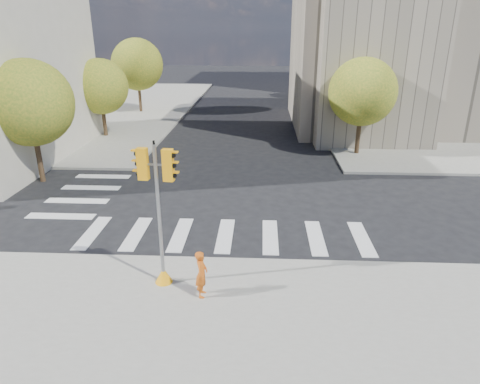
# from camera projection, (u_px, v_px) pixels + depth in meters

# --- Properties ---
(ground) EXTENTS (160.00, 160.00, 0.00)m
(ground) POSITION_uv_depth(u_px,v_px,m) (231.00, 215.00, 18.94)
(ground) COLOR black
(ground) RESTS_ON ground
(sidewalk_far_right) EXTENTS (28.00, 40.00, 0.15)m
(sidewalk_far_right) POSITION_uv_depth(u_px,v_px,m) (451.00, 111.00, 42.22)
(sidewalk_far_right) COLOR gray
(sidewalk_far_right) RESTS_ON ground
(sidewalk_far_left) EXTENTS (28.00, 40.00, 0.15)m
(sidewalk_far_left) POSITION_uv_depth(u_px,v_px,m) (55.00, 108.00, 44.08)
(sidewalk_far_left) COLOR gray
(sidewalk_far_left) RESTS_ON ground
(civic_building) EXTENTS (26.00, 16.00, 19.39)m
(civic_building) POSITION_uv_depth(u_px,v_px,m) (446.00, 35.00, 33.43)
(civic_building) COLOR gray
(civic_building) RESTS_ON ground
(tree_lw_near) EXTENTS (4.40, 4.40, 6.41)m
(tree_lw_near) POSITION_uv_depth(u_px,v_px,m) (30.00, 103.00, 21.65)
(tree_lw_near) COLOR #382616
(tree_lw_near) RESTS_ON ground
(tree_lw_mid) EXTENTS (4.00, 4.00, 5.77)m
(tree_lw_mid) POSITION_uv_depth(u_px,v_px,m) (100.00, 87.00, 31.13)
(tree_lw_mid) COLOR #382616
(tree_lw_mid) RESTS_ON ground
(tree_lw_far) EXTENTS (4.80, 4.80, 6.95)m
(tree_lw_far) POSITION_uv_depth(u_px,v_px,m) (137.00, 65.00, 40.17)
(tree_lw_far) COLOR #382616
(tree_lw_far) RESTS_ON ground
(tree_re_near) EXTENTS (4.20, 4.20, 6.16)m
(tree_re_near) POSITION_uv_depth(u_px,v_px,m) (362.00, 92.00, 26.46)
(tree_re_near) COLOR #382616
(tree_re_near) RESTS_ON ground
(tree_re_mid) EXTENTS (4.60, 4.60, 6.66)m
(tree_re_mid) POSITION_uv_depth(u_px,v_px,m) (333.00, 69.00, 37.54)
(tree_re_mid) COLOR #382616
(tree_re_mid) RESTS_ON ground
(tree_re_far) EXTENTS (4.00, 4.00, 5.88)m
(tree_re_far) POSITION_uv_depth(u_px,v_px,m) (317.00, 64.00, 48.90)
(tree_re_far) COLOR #382616
(tree_re_far) RESTS_ON ground
(lamp_near) EXTENTS (0.35, 0.18, 8.11)m
(lamp_near) POSITION_uv_depth(u_px,v_px,m) (358.00, 76.00, 29.97)
(lamp_near) COLOR black
(lamp_near) RESTS_ON sidewalk_far_right
(lamp_far) EXTENTS (0.35, 0.18, 8.11)m
(lamp_far) POSITION_uv_depth(u_px,v_px,m) (329.00, 62.00, 43.02)
(lamp_far) COLOR black
(lamp_far) RESTS_ON sidewalk_far_right
(traffic_signal) EXTENTS (1.08, 0.56, 4.65)m
(traffic_signal) POSITION_uv_depth(u_px,v_px,m) (160.00, 226.00, 13.00)
(traffic_signal) COLOR #F8A10D
(traffic_signal) RESTS_ON sidewalk_near
(photographer) EXTENTS (0.37, 0.55, 1.49)m
(photographer) POSITION_uv_depth(u_px,v_px,m) (202.00, 274.00, 12.76)
(photographer) COLOR #C55512
(photographer) RESTS_ON sidewalk_near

